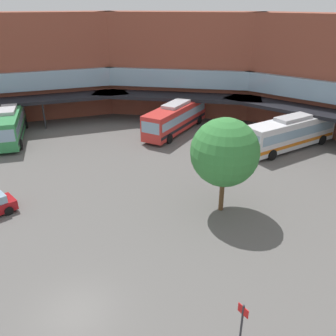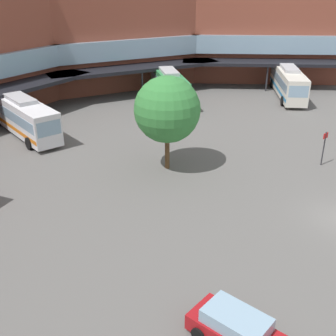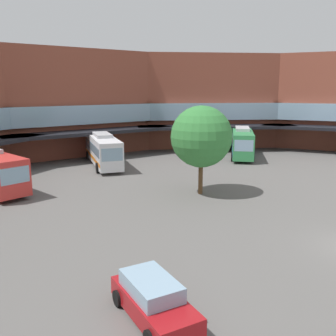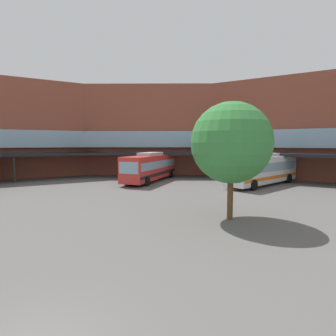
{
  "view_description": "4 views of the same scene",
  "coord_description": "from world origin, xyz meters",
  "px_view_note": "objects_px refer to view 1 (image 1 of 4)",
  "views": [
    {
      "loc": [
        10.02,
        -10.26,
        14.53
      ],
      "look_at": [
        -0.69,
        12.79,
        2.68
      ],
      "focal_mm": 38.27,
      "sensor_mm": 36.0,
      "label": 1
    },
    {
      "loc": [
        -24.71,
        3.24,
        14.0
      ],
      "look_at": [
        1.1,
        11.92,
        1.28
      ],
      "focal_mm": 44.91,
      "sensor_mm": 36.0,
      "label": 2
    },
    {
      "loc": [
        -21.56,
        -4.09,
        8.6
      ],
      "look_at": [
        2.64,
        15.44,
        2.01
      ],
      "focal_mm": 40.5,
      "sensor_mm": 36.0,
      "label": 3
    },
    {
      "loc": [
        4.45,
        -4.26,
        4.7
      ],
      "look_at": [
        -1.06,
        15.7,
        2.85
      ],
      "focal_mm": 29.13,
      "sensor_mm": 36.0,
      "label": 4
    }
  ],
  "objects_px": {
    "plaza_tree": "(225,152)",
    "stop_sign_post": "(242,324)",
    "bus_5": "(10,124)",
    "bus_3": "(291,132)",
    "bus_0": "(176,117)"
  },
  "relations": [
    {
      "from": "bus_0",
      "to": "bus_5",
      "type": "height_order",
      "value": "bus_5"
    },
    {
      "from": "plaza_tree",
      "to": "stop_sign_post",
      "type": "distance_m",
      "value": 12.7
    },
    {
      "from": "bus_0",
      "to": "stop_sign_post",
      "type": "xyz_separation_m",
      "value": [
        14.95,
        -26.77,
        -0.13
      ]
    },
    {
      "from": "bus_0",
      "to": "bus_3",
      "type": "relative_size",
      "value": 1.07
    },
    {
      "from": "stop_sign_post",
      "to": "bus_5",
      "type": "bearing_deg",
      "value": 152.29
    },
    {
      "from": "bus_5",
      "to": "bus_3",
      "type": "bearing_deg",
      "value": 68.8
    },
    {
      "from": "plaza_tree",
      "to": "stop_sign_post",
      "type": "relative_size",
      "value": 2.6
    },
    {
      "from": "bus_0",
      "to": "bus_5",
      "type": "relative_size",
      "value": 1.23
    },
    {
      "from": "bus_3",
      "to": "bus_0",
      "type": "bearing_deg",
      "value": -57.47
    },
    {
      "from": "bus_0",
      "to": "bus_5",
      "type": "bearing_deg",
      "value": -52.75
    },
    {
      "from": "bus_0",
      "to": "stop_sign_post",
      "type": "relative_size",
      "value": 4.28
    },
    {
      "from": "bus_0",
      "to": "plaza_tree",
      "type": "xyz_separation_m",
      "value": [
        10.51,
        -15.27,
        2.92
      ]
    },
    {
      "from": "plaza_tree",
      "to": "stop_sign_post",
      "type": "bearing_deg",
      "value": -68.89
    },
    {
      "from": "bus_0",
      "to": "bus_3",
      "type": "xyz_separation_m",
      "value": [
        13.44,
        0.02,
        0.01
      ]
    },
    {
      "from": "bus_3",
      "to": "stop_sign_post",
      "type": "distance_m",
      "value": 26.84
    }
  ]
}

